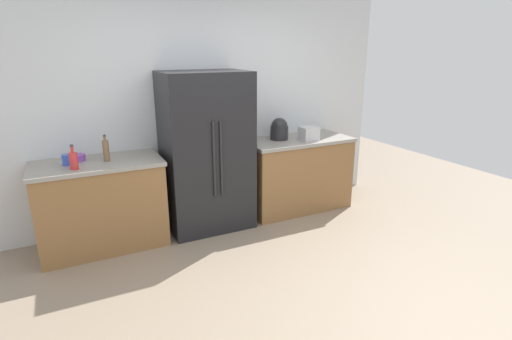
# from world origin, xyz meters

# --- Properties ---
(ground_plane) EXTENTS (9.48, 9.48, 0.00)m
(ground_plane) POSITION_xyz_m (0.00, 0.00, 0.00)
(ground_plane) COLOR gray
(kitchen_back_panel) EXTENTS (4.74, 0.10, 2.67)m
(kitchen_back_panel) POSITION_xyz_m (0.00, 1.92, 1.33)
(kitchen_back_panel) COLOR silver
(kitchen_back_panel) RESTS_ON ground_plane
(counter_left) EXTENTS (1.25, 0.68, 0.92)m
(counter_left) POSITION_xyz_m (-1.30, 1.54, 0.46)
(counter_left) COLOR olive
(counter_left) RESTS_ON ground_plane
(counter_right) EXTENTS (1.35, 0.68, 0.92)m
(counter_right) POSITION_xyz_m (1.06, 1.54, 0.46)
(counter_right) COLOR olive
(counter_right) RESTS_ON ground_plane
(refrigerator) EXTENTS (0.94, 0.68, 1.77)m
(refrigerator) POSITION_xyz_m (-0.15, 1.52, 0.89)
(refrigerator) COLOR black
(refrigerator) RESTS_ON ground_plane
(toaster) EXTENTS (0.21, 0.18, 0.16)m
(toaster) POSITION_xyz_m (1.13, 1.40, 1.00)
(toaster) COLOR silver
(toaster) RESTS_ON counter_right
(rice_cooker) EXTENTS (0.22, 0.22, 0.27)m
(rice_cooker) POSITION_xyz_m (0.83, 1.60, 1.04)
(rice_cooker) COLOR #262628
(rice_cooker) RESTS_ON counter_right
(bottle_a) EXTENTS (0.07, 0.07, 0.24)m
(bottle_a) POSITION_xyz_m (-1.51, 1.35, 1.01)
(bottle_a) COLOR red
(bottle_a) RESTS_ON counter_left
(bottle_b) EXTENTS (0.06, 0.06, 0.27)m
(bottle_b) POSITION_xyz_m (-1.20, 1.52, 1.03)
(bottle_b) COLOR brown
(bottle_b) RESTS_ON counter_left
(cup_a) EXTENTS (0.07, 0.07, 0.07)m
(cup_a) POSITION_xyz_m (1.35, 1.64, 0.95)
(cup_a) COLOR teal
(cup_a) RESTS_ON counter_right
(cup_b) EXTENTS (0.08, 0.08, 0.11)m
(cup_b) POSITION_xyz_m (-1.57, 1.53, 0.97)
(cup_b) COLOR blue
(cup_b) RESTS_ON counter_left
(bowl_a) EXTENTS (0.15, 0.15, 0.06)m
(bowl_a) POSITION_xyz_m (-1.47, 1.67, 0.95)
(bowl_a) COLOR purple
(bowl_a) RESTS_ON counter_left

